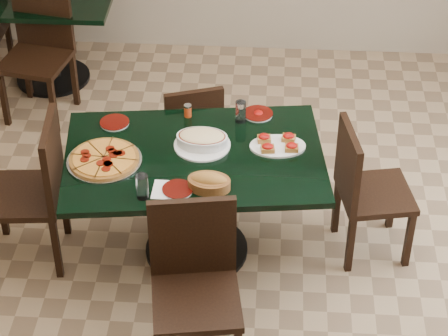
# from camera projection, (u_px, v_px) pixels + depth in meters

# --- Properties ---
(floor) EXTENTS (5.50, 5.50, 0.00)m
(floor) POSITION_uv_depth(u_px,v_px,m) (235.00, 271.00, 5.34)
(floor) COLOR #917654
(floor) RESTS_ON ground
(main_table) EXTENTS (1.60, 1.14, 0.75)m
(main_table) POSITION_uv_depth(u_px,v_px,m) (195.00, 180.00, 5.14)
(main_table) COLOR black
(main_table) RESTS_ON floor
(back_table) EXTENTS (1.09, 0.80, 0.75)m
(back_table) POSITION_uv_depth(u_px,v_px,m) (46.00, 21.00, 6.79)
(back_table) COLOR black
(back_table) RESTS_ON floor
(chair_far) EXTENTS (0.48, 0.48, 0.82)m
(chair_far) POSITION_uv_depth(u_px,v_px,m) (192.00, 131.00, 5.74)
(chair_far) COLOR black
(chair_far) RESTS_ON floor
(chair_near) EXTENTS (0.52, 0.52, 0.97)m
(chair_near) POSITION_uv_depth(u_px,v_px,m) (195.00, 277.00, 4.52)
(chair_near) COLOR black
(chair_near) RESTS_ON floor
(chair_right) EXTENTS (0.49, 0.49, 0.90)m
(chair_right) POSITION_uv_depth(u_px,v_px,m) (363.00, 186.00, 5.20)
(chair_right) COLOR black
(chair_right) RESTS_ON floor
(chair_left) EXTENTS (0.49, 0.49, 0.98)m
(chair_left) POSITION_uv_depth(u_px,v_px,m) (36.00, 185.00, 5.13)
(chair_left) COLOR black
(chair_left) RESTS_ON floor
(back_chair_near) EXTENTS (0.54, 0.54, 0.98)m
(back_chair_near) POSITION_uv_depth(u_px,v_px,m) (39.00, 45.00, 6.44)
(back_chair_near) COLOR black
(back_chair_near) RESTS_ON floor
(pepperoni_pizza) EXTENTS (0.43, 0.43, 0.04)m
(pepperoni_pizza) POSITION_uv_depth(u_px,v_px,m) (104.00, 159.00, 4.97)
(pepperoni_pizza) COLOR silver
(pepperoni_pizza) RESTS_ON main_table
(lasagna_casserole) EXTENTS (0.33, 0.33, 0.09)m
(lasagna_casserole) POSITION_uv_depth(u_px,v_px,m) (202.00, 139.00, 5.07)
(lasagna_casserole) COLOR silver
(lasagna_casserole) RESTS_ON main_table
(bread_basket) EXTENTS (0.25, 0.19, 0.10)m
(bread_basket) POSITION_uv_depth(u_px,v_px,m) (209.00, 182.00, 4.76)
(bread_basket) COLOR brown
(bread_basket) RESTS_ON main_table
(bruschetta_platter) EXTENTS (0.35, 0.25, 0.05)m
(bruschetta_platter) POSITION_uv_depth(u_px,v_px,m) (278.00, 144.00, 5.07)
(bruschetta_platter) COLOR silver
(bruschetta_platter) RESTS_ON main_table
(side_plate_near) EXTENTS (0.17, 0.17, 0.02)m
(side_plate_near) POSITION_uv_depth(u_px,v_px,m) (178.00, 190.00, 4.76)
(side_plate_near) COLOR silver
(side_plate_near) RESTS_ON main_table
(side_plate_far_r) EXTENTS (0.18, 0.18, 0.03)m
(side_plate_far_r) POSITION_uv_depth(u_px,v_px,m) (258.00, 114.00, 5.35)
(side_plate_far_r) COLOR silver
(side_plate_far_r) RESTS_ON main_table
(side_plate_far_l) EXTENTS (0.18, 0.18, 0.02)m
(side_plate_far_l) POSITION_uv_depth(u_px,v_px,m) (115.00, 123.00, 5.28)
(side_plate_far_l) COLOR silver
(side_plate_far_l) RESTS_ON main_table
(napkin_setting) EXTENTS (0.17, 0.17, 0.01)m
(napkin_setting) POSITION_uv_depth(u_px,v_px,m) (168.00, 190.00, 4.77)
(napkin_setting) COLOR white
(napkin_setting) RESTS_ON main_table
(water_glass_a) EXTENTS (0.06, 0.06, 0.14)m
(water_glass_a) POSITION_uv_depth(u_px,v_px,m) (241.00, 112.00, 5.26)
(water_glass_a) COLOR silver
(water_glass_a) RESTS_ON main_table
(water_glass_b) EXTENTS (0.07, 0.07, 0.15)m
(water_glass_b) POSITION_uv_depth(u_px,v_px,m) (142.00, 187.00, 4.68)
(water_glass_b) COLOR silver
(water_glass_b) RESTS_ON main_table
(pepper_shaker) EXTENTS (0.05, 0.05, 0.08)m
(pepper_shaker) POSITION_uv_depth(u_px,v_px,m) (188.00, 110.00, 5.32)
(pepper_shaker) COLOR #AA3712
(pepper_shaker) RESTS_ON main_table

